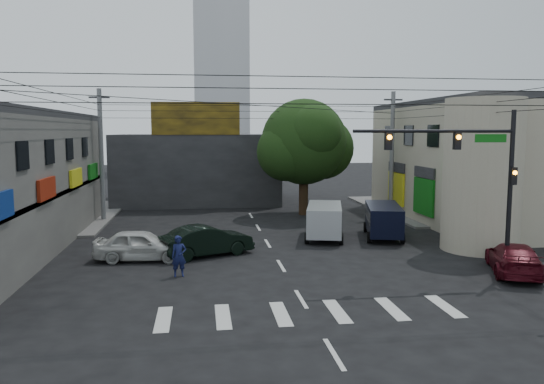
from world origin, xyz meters
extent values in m
plane|color=black|center=(0.00, 0.00, 0.00)|extent=(160.00, 160.00, 0.00)
cube|color=#514F4C|center=(-18.00, 18.00, 0.07)|extent=(16.00, 16.00, 0.15)
cube|color=#514F4C|center=(18.00, 18.00, 0.07)|extent=(16.00, 16.00, 0.15)
cube|color=#A1957F|center=(18.00, 13.00, 4.00)|extent=(14.00, 18.00, 8.00)
cylinder|color=#A1957F|center=(11.00, 4.00, 4.00)|extent=(4.00, 4.00, 8.00)
cube|color=#232326|center=(-4.00, 26.00, 3.00)|extent=(14.00, 10.00, 6.00)
cube|color=olive|center=(-4.00, 21.10, 7.30)|extent=(7.00, 0.30, 2.60)
cube|color=silver|center=(0.00, 70.00, 22.00)|extent=(9.00, 9.00, 44.00)
cylinder|color=black|center=(4.00, 17.00, 2.20)|extent=(0.70, 0.70, 4.40)
sphere|color=black|center=(4.00, 17.00, 5.50)|extent=(6.40, 6.40, 6.40)
cylinder|color=black|center=(9.50, -1.00, 3.60)|extent=(0.20, 0.20, 7.20)
cylinder|color=black|center=(6.00, -1.00, 6.30)|extent=(7.00, 0.14, 0.14)
cube|color=black|center=(7.00, -1.00, 5.90)|extent=(0.28, 0.22, 0.75)
cube|color=black|center=(4.00, -1.00, 5.90)|extent=(0.28, 0.22, 0.75)
sphere|color=orange|center=(7.00, -1.14, 6.05)|extent=(0.20, 0.20, 0.20)
sphere|color=orange|center=(4.00, -1.14, 6.05)|extent=(0.20, 0.20, 0.20)
cube|color=#0D6012|center=(8.50, -1.00, 6.00)|extent=(1.40, 0.06, 0.35)
cylinder|color=#59595B|center=(-10.50, 16.00, 4.60)|extent=(0.32, 0.32, 9.20)
cylinder|color=#59595B|center=(10.50, 16.00, 4.60)|extent=(0.32, 0.32, 9.20)
imported|color=black|center=(-3.43, 4.55, 0.78)|extent=(5.18, 5.94, 1.55)
imported|color=beige|center=(-6.63, 4.00, 0.76)|extent=(2.53, 4.75, 1.52)
imported|color=#3F0911|center=(10.03, -0.71, 0.69)|extent=(5.23, 6.09, 1.38)
imported|color=#121841|center=(-4.67, 0.82, 0.90)|extent=(0.79, 0.64, 1.80)
camera|label=1|loc=(-3.68, -22.04, 6.31)|focal=35.00mm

